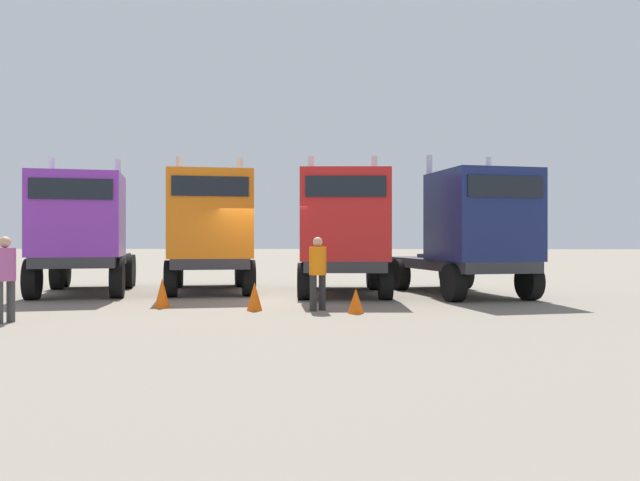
# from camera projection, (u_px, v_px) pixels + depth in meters

# --- Properties ---
(ground) EXTENTS (200.00, 200.00, 0.00)m
(ground) POSITION_uv_depth(u_px,v_px,m) (266.00, 298.00, 17.60)
(ground) COLOR gray
(semi_truck_purple) EXTENTS (4.08, 6.50, 4.09)m
(semi_truck_purple) POSITION_uv_depth(u_px,v_px,m) (82.00, 232.00, 18.43)
(semi_truck_purple) COLOR #333338
(semi_truck_purple) RESTS_ON ground
(semi_truck_orange) EXTENTS (3.81, 6.30, 4.22)m
(semi_truck_orange) POSITION_uv_depth(u_px,v_px,m) (210.00, 231.00, 19.09)
(semi_truck_orange) COLOR #333338
(semi_truck_orange) RESTS_ON ground
(semi_truck_red) EXTENTS (2.83, 5.90, 4.14)m
(semi_truck_red) POSITION_uv_depth(u_px,v_px,m) (344.00, 232.00, 18.11)
(semi_truck_red) COLOR #333338
(semi_truck_red) RESTS_ON ground
(semi_truck_navy) EXTENTS (4.14, 6.77, 4.10)m
(semi_truck_navy) POSITION_uv_depth(u_px,v_px,m) (471.00, 232.00, 17.89)
(semi_truck_navy) COLOR #333338
(semi_truck_navy) RESTS_ON ground
(visitor_in_hivis) EXTENTS (0.57, 0.57, 1.68)m
(visitor_in_hivis) POSITION_uv_depth(u_px,v_px,m) (318.00, 268.00, 14.41)
(visitor_in_hivis) COLOR #2A2A2A
(visitor_in_hivis) RESTS_ON ground
(visitor_with_camera) EXTENTS (0.51, 0.51, 1.69)m
(visitor_with_camera) POSITION_uv_depth(u_px,v_px,m) (5.00, 273.00, 12.26)
(visitor_with_camera) COLOR #3D3D3D
(visitor_with_camera) RESTS_ON ground
(traffic_cone_near) EXTENTS (0.36, 0.36, 0.56)m
(traffic_cone_near) POSITION_uv_depth(u_px,v_px,m) (356.00, 301.00, 13.82)
(traffic_cone_near) COLOR #F2590C
(traffic_cone_near) RESTS_ON ground
(traffic_cone_mid) EXTENTS (0.36, 0.36, 0.66)m
(traffic_cone_mid) POSITION_uv_depth(u_px,v_px,m) (255.00, 296.00, 14.38)
(traffic_cone_mid) COLOR #F2590C
(traffic_cone_mid) RESTS_ON ground
(traffic_cone_far) EXTENTS (0.36, 0.36, 0.71)m
(traffic_cone_far) POSITION_uv_depth(u_px,v_px,m) (162.00, 293.00, 14.97)
(traffic_cone_far) COLOR #F2590C
(traffic_cone_far) RESTS_ON ground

